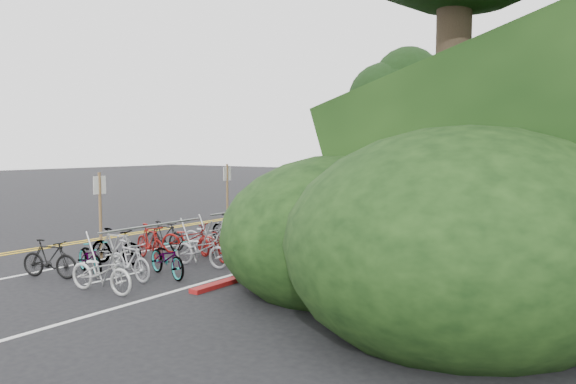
# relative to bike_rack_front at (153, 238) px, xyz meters

# --- Properties ---
(ground) EXTENTS (120.00, 120.00, 0.00)m
(ground) POSITION_rel_bike_rack_front_xyz_m (-3.55, 1.15, -0.90)
(ground) COLOR black
(ground) RESTS_ON ground
(road_markings) EXTENTS (7.47, 80.00, 0.01)m
(road_markings) POSITION_rel_bike_rack_front_xyz_m (-2.91, 11.25, -0.89)
(road_markings) COLOR gold
(road_markings) RESTS_ON ground
(red_curb) EXTENTS (0.25, 28.00, 0.10)m
(red_curb) POSITION_rel_bike_rack_front_xyz_m (2.15, 13.15, -0.85)
(red_curb) COLOR maroon
(red_curb) RESTS_ON ground
(bike_rack_front) EXTENTS (1.17, 3.18, 1.22)m
(bike_rack_front) POSITION_rel_bike_rack_front_xyz_m (0.00, 0.00, 0.00)
(bike_rack_front) COLOR #96979A
(bike_rack_front) RESTS_ON ground
(bike_racks_rest) EXTENTS (1.14, 23.00, 1.17)m
(bike_racks_rest) POSITION_rel_bike_rack_front_xyz_m (-0.55, 14.15, -0.04)
(bike_racks_rest) COLOR #96979A
(bike_racks_rest) RESTS_ON ground
(signpost_near) EXTENTS (0.08, 0.40, 2.41)m
(signpost_near) POSITION_rel_bike_rack_front_xyz_m (-2.66, 0.46, 0.49)
(signpost_near) COLOR brown
(signpost_near) RESTS_ON ground
(signposts_rest) EXTENTS (0.08, 18.40, 2.50)m
(signposts_rest) POSITION_rel_bike_rack_front_xyz_m (-2.95, 15.15, 0.53)
(signposts_rest) COLOR brown
(signposts_rest) RESTS_ON ground
(bike_front) EXTENTS (0.62, 1.51, 0.88)m
(bike_front) POSITION_rel_bike_rack_front_xyz_m (-2.19, 2.38, -0.46)
(bike_front) COLOR black
(bike_front) RESTS_ON ground
(bike_valet) EXTENTS (3.31, 14.26, 1.10)m
(bike_valet) POSITION_rel_bike_rack_front_xyz_m (-0.51, 4.43, -0.43)
(bike_valet) COLOR black
(bike_valet) RESTS_ON ground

